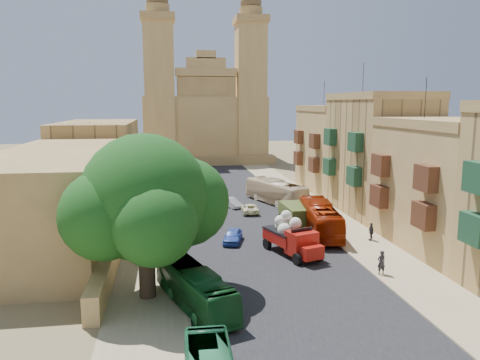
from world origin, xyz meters
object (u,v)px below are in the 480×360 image
object	(u,v)px
olive_pickup	(296,216)
pedestrian_a	(381,263)
bus_red_east	(320,219)
car_cream	(250,208)
street_tree_d	(156,164)
pedestrian_c	(371,232)
bus_green_north	(195,288)
church	(204,118)
street_tree_a	(145,224)
car_white_a	(231,203)
bus_cream_east	(276,192)
red_truck	(292,236)
car_white_b	(259,191)
street_tree_b	(150,189)
car_dkblue	(211,181)
ficus_tree	(146,202)
car_blue_a	(233,236)
car_blue_b	(207,175)
street_tree_c	(153,174)

from	to	relation	value
olive_pickup	pedestrian_a	distance (m)	14.85
bus_red_east	car_cream	distance (m)	11.05
street_tree_d	pedestrian_a	xyz separation A→B (m)	(17.50, -42.48, -2.29)
pedestrian_c	bus_green_north	bearing A→B (deg)	-54.07
street_tree_d	bus_red_east	size ratio (longest dim) A/B	0.44
church	bus_green_north	world-z (taller)	church
street_tree_a	bus_red_east	world-z (taller)	street_tree_a
olive_pickup	bus_green_north	bearing A→B (deg)	-122.24
bus_red_east	pedestrian_a	size ratio (longest dim) A/B	5.91
street_tree_a	car_white_a	xyz separation A→B (m)	(9.50, 17.83, -2.27)
bus_green_north	bus_cream_east	xyz separation A→B (m)	(11.86, 29.08, 0.26)
red_truck	car_white_b	world-z (taller)	red_truck
street_tree_b	car_dkblue	distance (m)	23.33
olive_pickup	car_white_a	world-z (taller)	olive_pickup
ficus_tree	car_cream	bearing A→B (deg)	64.66
bus_red_east	pedestrian_a	xyz separation A→B (m)	(1.00, -11.28, -0.60)
car_blue_a	car_white_b	world-z (taller)	car_white_b
bus_green_north	car_white_a	world-z (taller)	bus_green_north
street_tree_b	car_blue_a	bearing A→B (deg)	-48.90
car_blue_b	pedestrian_c	world-z (taller)	pedestrian_c
street_tree_d	car_cream	size ratio (longest dim) A/B	1.21
church	street_tree_b	bearing A→B (deg)	-100.38
pedestrian_a	car_blue_b	bearing A→B (deg)	-87.57
bus_green_north	car_blue_a	distance (m)	13.86
red_truck	car_blue_b	distance (m)	41.46
church	pedestrian_c	world-z (taller)	church
olive_pickup	bus_red_east	bearing A→B (deg)	-65.28
pedestrian_c	car_blue_b	bearing A→B (deg)	-161.53
olive_pickup	car_white_b	bearing A→B (deg)	92.60
street_tree_b	church	bearing A→B (deg)	79.62
bus_red_east	car_dkblue	xyz separation A→B (m)	(-8.09, 28.77, -0.86)
church	car_blue_a	world-z (taller)	church
ficus_tree	car_white_a	xyz separation A→B (m)	(8.90, 25.83, -5.80)
olive_pickup	car_blue_a	world-z (taller)	olive_pickup
bus_cream_east	car_dkblue	size ratio (longest dim) A/B	2.40
street_tree_b	car_blue_b	bearing A→B (deg)	73.67
bus_green_north	bus_cream_east	bearing A→B (deg)	48.61
bus_cream_east	car_cream	distance (m)	6.25
ficus_tree	street_tree_b	distance (m)	20.20
car_cream	pedestrian_a	bearing A→B (deg)	110.76
red_truck	bus_cream_east	distance (m)	20.35
bus_green_north	bus_cream_east	size ratio (longest dim) A/B	0.83
ficus_tree	olive_pickup	xyz separation A→B (m)	(14.36, 16.14, -5.31)
bus_red_east	bus_cream_east	size ratio (longest dim) A/B	1.01
bus_red_east	street_tree_c	bearing A→B (deg)	-41.11
church	street_tree_c	world-z (taller)	church
ficus_tree	car_blue_b	size ratio (longest dim) A/B	3.06
street_tree_a	car_blue_b	xyz separation A→B (m)	(8.27, 40.23, -2.27)
ficus_tree	car_dkblue	world-z (taller)	ficus_tree
street_tree_c	bus_red_east	bearing A→B (deg)	-49.33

